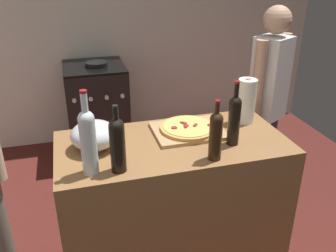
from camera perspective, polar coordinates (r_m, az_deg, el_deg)
The scene contains 13 objects.
ground_plane at distance 3.02m, azimuth -5.65°, elevation -13.04°, with size 4.70×3.39×0.02m, color #511E19.
kitchen_wall_rear at distance 3.85m, azimuth -10.65°, elevation 16.53°, with size 4.70×0.10×2.60m, color silver.
counter at distance 2.26m, azimuth 0.71°, elevation -12.80°, with size 1.28×0.62×0.92m, color olive.
cutting_board at distance 2.12m, azimuth 3.17°, elevation -0.75°, with size 0.40×0.32×0.02m, color tan.
pizza at distance 2.11m, azimuth 3.19°, elevation -0.24°, with size 0.33×0.33×0.03m.
mixing_bowl at distance 1.95m, azimuth -11.51°, elevation -1.43°, with size 0.25×0.25×0.15m.
paper_towel_roll at distance 2.25m, azimuth 12.17°, elevation 3.85°, with size 0.11×0.11×0.28m.
wine_bottle_dark at distance 1.80m, azimuth 7.49°, elevation -1.26°, with size 0.07×0.07×0.32m.
wine_bottle_clear at distance 1.96m, azimuth 10.35°, elevation 1.23°, with size 0.07×0.07×0.36m.
wine_bottle_green at distance 1.69m, azimuth -12.43°, elevation -2.00°, with size 0.08×0.08×0.41m.
wine_bottle_amber at distance 1.70m, azimuth -7.94°, elevation -2.62°, with size 0.07×0.07×0.34m.
stove at distance 3.67m, azimuth -11.00°, elevation 2.45°, with size 0.57×0.62×0.96m.
person_in_red at distance 2.73m, azimuth 15.30°, elevation 3.71°, with size 0.35×0.28×1.56m.
Camera 1 is at (-0.36, -0.96, 1.85)m, focal length 38.86 mm.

